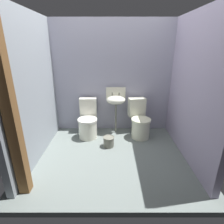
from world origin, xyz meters
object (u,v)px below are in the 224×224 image
sink (115,100)px  bucket (108,141)px  toilet_right (139,122)px  wooden_door_post (9,108)px  toilet_left (87,122)px

sink → bucket: bearing=-102.9°
toilet_right → sink: 0.69m
wooden_door_post → toilet_left: (0.65, 1.57, -0.85)m
wooden_door_post → toilet_right: size_ratio=3.01×
toilet_left → bucket: bearing=132.5°
toilet_right → bucket: 0.82m
sink → wooden_door_post: bearing=-125.2°
toilet_left → bucket: (0.45, -0.45, -0.22)m
wooden_door_post → toilet_left: wooden_door_post is taller
toilet_left → toilet_right: 1.09m
toilet_left → toilet_right: bearing=177.9°
toilet_left → sink: size_ratio=0.79×
sink → toilet_left: bearing=-162.4°
toilet_left → bucket: toilet_left is taller
wooden_door_post → toilet_right: bearing=42.1°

